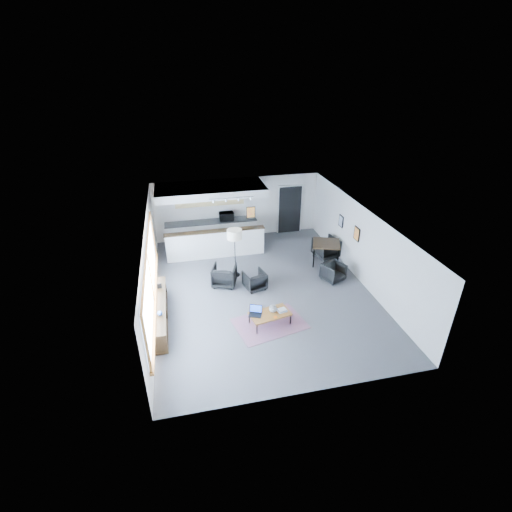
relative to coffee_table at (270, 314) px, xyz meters
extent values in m
cube|color=#4A4A4D|center=(0.20, 1.83, -0.36)|extent=(7.00, 9.00, 0.01)
cube|color=white|center=(0.20, 1.83, 2.25)|extent=(7.00, 9.00, 0.01)
cube|color=silver|center=(0.20, 6.34, 0.95)|extent=(7.00, 0.01, 2.60)
cube|color=silver|center=(0.20, -2.67, 0.95)|extent=(7.00, 0.01, 2.60)
cube|color=silver|center=(-3.31, 1.83, 0.95)|extent=(0.01, 9.00, 2.60)
cube|color=silver|center=(3.70, 1.83, 0.95)|extent=(0.01, 9.00, 2.60)
cube|color=#8CBFFF|center=(-3.27, 0.93, 1.15)|extent=(0.02, 5.80, 1.55)
cube|color=brown|center=(-3.24, 0.93, 0.35)|extent=(0.10, 5.95, 0.06)
cube|color=brown|center=(-3.25, 0.93, 1.95)|extent=(0.06, 5.95, 0.06)
cube|color=brown|center=(-3.25, -1.97, 1.15)|extent=(0.06, 0.06, 1.60)
cube|color=brown|center=(-3.25, 0.93, 1.15)|extent=(0.06, 0.06, 1.60)
cube|color=brown|center=(-3.25, 3.83, 1.15)|extent=(0.06, 0.06, 1.60)
cube|color=black|center=(-3.10, 0.83, 0.27)|extent=(0.35, 3.00, 0.05)
cube|color=black|center=(-3.10, 0.83, -0.30)|extent=(0.35, 3.00, 0.05)
cube|color=black|center=(-3.10, -0.62, -0.02)|extent=(0.33, 0.04, 0.55)
cube|color=black|center=(-3.10, 0.83, -0.02)|extent=(0.33, 0.04, 0.55)
cube|color=black|center=(-3.10, 2.28, -0.02)|extent=(0.33, 0.04, 0.55)
cube|color=#3359A5|center=(-3.10, -0.47, -0.18)|extent=(0.18, 0.04, 0.20)
cube|color=silver|center=(-3.10, -0.30, -0.17)|extent=(0.18, 0.04, 0.22)
cube|color=maroon|center=(-3.10, -0.13, -0.16)|extent=(0.18, 0.04, 0.24)
cube|color=black|center=(-3.10, 0.04, -0.18)|extent=(0.18, 0.04, 0.20)
cube|color=#3359A5|center=(-3.10, 0.21, -0.17)|extent=(0.18, 0.04, 0.22)
cube|color=silver|center=(-3.10, 0.38, -0.16)|extent=(0.18, 0.04, 0.24)
cube|color=maroon|center=(-3.10, 0.55, -0.18)|extent=(0.18, 0.04, 0.20)
cube|color=black|center=(-3.10, 0.72, -0.17)|extent=(0.18, 0.04, 0.22)
cube|color=#3359A5|center=(-3.10, 0.89, -0.16)|extent=(0.18, 0.03, 0.24)
cube|color=silver|center=(-3.10, 1.06, -0.18)|extent=(0.18, 0.03, 0.20)
cube|color=maroon|center=(-3.10, 1.23, -0.17)|extent=(0.18, 0.03, 0.22)
cube|color=black|center=(-3.10, 1.40, -0.16)|extent=(0.18, 0.04, 0.24)
cube|color=black|center=(-3.10, 1.63, 0.38)|extent=(0.14, 0.02, 0.18)
sphere|color=#264C99|center=(-3.08, 0.23, 0.36)|extent=(0.14, 0.14, 0.14)
cube|color=white|center=(-1.00, 4.53, 0.20)|extent=(3.80, 0.25, 1.10)
cube|color=black|center=(-1.00, 4.53, 0.76)|extent=(3.85, 0.32, 0.04)
cube|color=white|center=(-1.00, 5.98, 0.10)|extent=(3.80, 0.60, 0.90)
cube|color=#2D2D2D|center=(-1.00, 5.98, 0.56)|extent=(3.82, 0.62, 0.04)
cube|color=tan|center=(-1.00, 6.13, 1.60)|extent=(2.80, 0.35, 0.70)
cube|color=white|center=(-1.00, 5.43, 2.10)|extent=(4.20, 1.80, 0.30)
cube|color=black|center=(0.40, 4.54, 1.40)|extent=(0.35, 0.03, 0.45)
cube|color=orange|center=(0.40, 4.53, 1.40)|extent=(0.30, 0.01, 0.40)
cube|color=black|center=(2.50, 6.25, 0.70)|extent=(1.00, 0.12, 2.10)
cube|color=white|center=(1.98, 6.26, 0.70)|extent=(0.06, 0.10, 2.10)
cube|color=white|center=(3.02, 6.26, 0.70)|extent=(0.06, 0.10, 2.10)
cube|color=white|center=(2.50, 6.26, 1.77)|extent=(1.10, 0.10, 0.06)
cube|color=silver|center=(-0.40, 4.03, 2.21)|extent=(1.60, 0.04, 0.04)
cylinder|color=silver|center=(-1.05, 4.03, 2.13)|extent=(0.07, 0.07, 0.09)
cylinder|color=silver|center=(-0.60, 4.03, 2.13)|extent=(0.07, 0.07, 0.09)
cylinder|color=silver|center=(-0.15, 4.03, 2.13)|extent=(0.07, 0.07, 0.09)
cylinder|color=silver|center=(0.30, 4.03, 2.13)|extent=(0.07, 0.07, 0.09)
cube|color=black|center=(3.67, 2.23, 1.20)|extent=(0.03, 0.38, 0.48)
cube|color=orange|center=(3.65, 2.23, 1.20)|extent=(0.00, 0.32, 0.42)
cube|color=black|center=(3.67, 3.53, 1.15)|extent=(0.03, 0.34, 0.44)
cube|color=#859FC5|center=(3.65, 3.53, 1.15)|extent=(0.00, 0.28, 0.38)
cube|color=#693F51|center=(0.00, 0.00, -0.35)|extent=(2.25, 1.76, 0.01)
cube|color=brown|center=(0.00, 0.00, 0.01)|extent=(1.27, 0.86, 0.05)
cube|color=black|center=(-0.47, -0.38, -0.18)|extent=(0.03, 0.03, 0.34)
cube|color=black|center=(-0.58, 0.15, -0.18)|extent=(0.03, 0.03, 0.34)
cube|color=black|center=(0.58, -0.15, -0.18)|extent=(0.03, 0.03, 0.34)
cube|color=black|center=(0.47, 0.38, -0.18)|extent=(0.03, 0.03, 0.34)
cube|color=black|center=(0.06, -0.26, -0.02)|extent=(1.10, 0.26, 0.03)
cube|color=black|center=(-0.06, 0.26, -0.02)|extent=(1.10, 0.26, 0.03)
cube|color=black|center=(-0.44, 0.01, 0.04)|extent=(0.43, 0.38, 0.02)
cube|color=black|center=(-0.39, 0.13, 0.17)|extent=(0.36, 0.20, 0.24)
cube|color=blue|center=(-0.39, 0.13, 0.17)|extent=(0.32, 0.17, 0.21)
sphere|color=gray|center=(0.10, 0.05, 0.14)|extent=(0.23, 0.23, 0.23)
cube|color=silver|center=(0.37, 0.03, 0.04)|extent=(0.31, 0.26, 0.03)
cube|color=#3359A5|center=(0.37, 0.03, 0.07)|extent=(0.28, 0.24, 0.03)
cube|color=silver|center=(0.37, 0.01, 0.10)|extent=(0.25, 0.22, 0.03)
cube|color=#E5590C|center=(0.11, -0.21, 0.03)|extent=(0.12, 0.12, 0.01)
imported|color=black|center=(-0.98, 2.44, 0.04)|extent=(0.96, 0.93, 0.79)
imported|color=black|center=(-0.02, 1.98, -0.01)|extent=(0.80, 0.77, 0.69)
cylinder|color=black|center=(-0.50, 2.98, -0.34)|extent=(0.40, 0.40, 0.03)
cylinder|color=black|center=(-0.50, 2.98, 0.43)|extent=(0.03, 0.03, 1.51)
cylinder|color=#EFE3C4|center=(-0.50, 2.98, 1.27)|extent=(0.66, 0.66, 0.34)
cube|color=black|center=(3.00, 3.17, 0.45)|extent=(1.27, 1.27, 0.04)
cylinder|color=black|center=(2.43, 2.91, 0.04)|extent=(0.06, 0.06, 0.79)
cylinder|color=black|center=(2.74, 3.73, 0.04)|extent=(0.06, 0.06, 0.79)
cylinder|color=black|center=(3.25, 2.60, 0.04)|extent=(0.06, 0.06, 0.79)
cylinder|color=black|center=(3.56, 3.42, 0.04)|extent=(0.06, 0.06, 0.79)
imported|color=black|center=(2.78, 1.90, -0.05)|extent=(0.75, 0.73, 0.60)
imported|color=black|center=(3.20, 3.62, 0.01)|extent=(0.84, 0.80, 0.73)
imported|color=black|center=(-0.35, 5.98, 0.77)|extent=(0.59, 0.34, 0.40)
camera|label=1|loc=(-2.30, -8.41, 6.54)|focal=26.00mm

